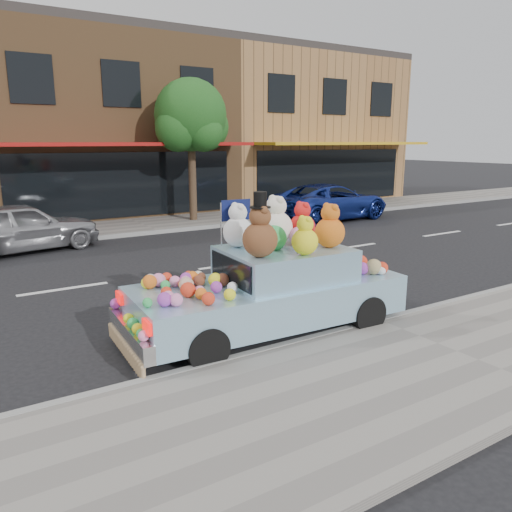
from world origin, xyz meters
TOP-DOWN VIEW (x-y plane):
  - ground at (0.00, 0.00)m, footprint 120.00×120.00m
  - near_sidewalk at (0.00, -6.50)m, footprint 60.00×3.00m
  - far_sidewalk at (0.00, 6.50)m, footprint 60.00×3.00m
  - near_kerb at (0.00, -5.00)m, footprint 60.00×0.12m
  - far_kerb at (0.00, 5.00)m, footprint 60.00×0.12m
  - storefront_mid at (0.00, 11.97)m, footprint 10.00×9.80m
  - storefront_right at (10.00, 11.97)m, footprint 10.00×9.80m
  - street_tree at (2.03, 6.55)m, footprint 3.00×2.70m
  - car_silver at (-4.20, 4.32)m, footprint 4.36×2.45m
  - car_blue at (6.83, 4.37)m, footprint 5.21×2.75m
  - art_car at (-1.65, -4.22)m, footprint 4.56×1.96m

SIDE VIEW (x-z plane):
  - ground at x=0.00m, z-range 0.00..0.00m
  - near_sidewalk at x=0.00m, z-range 0.00..0.12m
  - far_sidewalk at x=0.00m, z-range 0.00..0.12m
  - near_kerb at x=0.00m, z-range 0.00..0.13m
  - far_kerb at x=0.00m, z-range 0.00..0.13m
  - car_blue at x=6.83m, z-range 0.00..1.40m
  - car_silver at x=-4.20m, z-range 0.00..1.40m
  - art_car at x=-1.65m, z-range -0.35..1.95m
  - storefront_mid at x=0.00m, z-range -0.01..7.29m
  - storefront_right at x=10.00m, z-range -0.01..7.29m
  - street_tree at x=2.03m, z-range 1.08..6.30m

